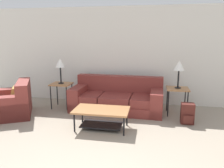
{
  "coord_description": "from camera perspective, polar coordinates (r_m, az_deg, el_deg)",
  "views": [
    {
      "loc": [
        0.66,
        -1.61,
        1.82
      ],
      "look_at": [
        -0.19,
        2.98,
        0.8
      ],
      "focal_mm": 35.0,
      "sensor_mm": 36.0,
      "label": 1
    }
  ],
  "objects": [
    {
      "name": "wall_back",
      "position": [
        5.98,
        4.09,
        7.29
      ],
      "size": [
        9.07,
        0.06,
        2.6
      ],
      "color": "silver",
      "rests_on": "ground_plane"
    },
    {
      "name": "table_lamp_left",
      "position": [
        5.66,
        -13.39,
        5.18
      ],
      "size": [
        0.25,
        0.25,
        0.64
      ],
      "color": "black",
      "rests_on": "side_table_left"
    },
    {
      "name": "backpack",
      "position": [
        4.93,
        19.1,
        -7.37
      ],
      "size": [
        0.27,
        0.28,
        0.44
      ],
      "color": "#4C1E19",
      "rests_on": "ground_plane"
    },
    {
      "name": "armchair",
      "position": [
        5.63,
        -24.72,
        -4.62
      ],
      "size": [
        1.3,
        1.36,
        0.8
      ],
      "color": "maroon",
      "rests_on": "ground_plane"
    },
    {
      "name": "side_table_left",
      "position": [
        5.76,
        -13.1,
        -0.59
      ],
      "size": [
        0.5,
        0.46,
        0.64
      ],
      "color": "#A87042",
      "rests_on": "ground_plane"
    },
    {
      "name": "couch",
      "position": [
        5.5,
        1.36,
        -3.82
      ],
      "size": [
        2.27,
        1.07,
        0.82
      ],
      "color": "maroon",
      "rests_on": "ground_plane"
    },
    {
      "name": "side_table_right",
      "position": [
        5.33,
        16.73,
        -1.83
      ],
      "size": [
        0.5,
        0.46,
        0.64
      ],
      "color": "#A87042",
      "rests_on": "ground_plane"
    },
    {
      "name": "coffee_table",
      "position": [
        4.39,
        -2.76,
        -7.89
      ],
      "size": [
        1.09,
        0.61,
        0.41
      ],
      "color": "#A87042",
      "rests_on": "ground_plane"
    },
    {
      "name": "table_lamp_right",
      "position": [
        5.22,
        17.13,
        4.39
      ],
      "size": [
        0.25,
        0.25,
        0.64
      ],
      "color": "black",
      "rests_on": "side_table_right"
    }
  ]
}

